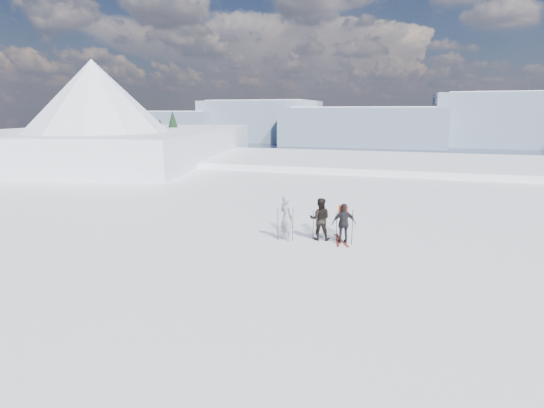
% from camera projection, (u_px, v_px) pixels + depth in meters
% --- Properties ---
extents(lake_basin, '(820.00, 820.00, 71.62)m').
position_uv_depth(lake_basin, '(373.00, 230.00, 41.73)').
color(lake_basin, white).
rests_on(lake_basin, ground).
extents(far_mountain_range, '(770.00, 110.00, 53.00)m').
position_uv_depth(far_mountain_range, '(434.00, 123.00, 429.51)').
color(far_mountain_range, slate).
rests_on(far_mountain_range, ground).
extents(near_ridge, '(31.37, 35.68, 25.62)m').
position_uv_depth(near_ridge, '(135.00, 187.00, 48.16)').
color(near_ridge, white).
rests_on(near_ridge, ground).
extents(skier_grey, '(0.78, 0.70, 1.79)m').
position_uv_depth(skier_grey, '(286.00, 218.00, 16.42)').
color(skier_grey, gray).
rests_on(skier_grey, ground).
extents(skier_dark, '(0.89, 0.74, 1.67)m').
position_uv_depth(skier_dark, '(320.00, 219.00, 16.45)').
color(skier_dark, black).
rests_on(skier_dark, ground).
extents(skier_pack, '(0.98, 0.63, 1.54)m').
position_uv_depth(skier_pack, '(344.00, 223.00, 16.04)').
color(skier_pack, black).
rests_on(skier_pack, ground).
extents(backpack, '(0.37, 0.28, 0.47)m').
position_uv_depth(backpack, '(344.00, 196.00, 16.07)').
color(backpack, '#E64615').
rests_on(backpack, skier_pack).
extents(ski_poles, '(2.86, 0.51, 1.32)m').
position_uv_depth(ski_poles, '(316.00, 226.00, 16.27)').
color(ski_poles, black).
rests_on(ski_poles, ground).
extents(skis_loose, '(0.80, 1.69, 0.03)m').
position_uv_depth(skis_loose, '(339.00, 240.00, 16.51)').
color(skis_loose, black).
rests_on(skis_loose, ground).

